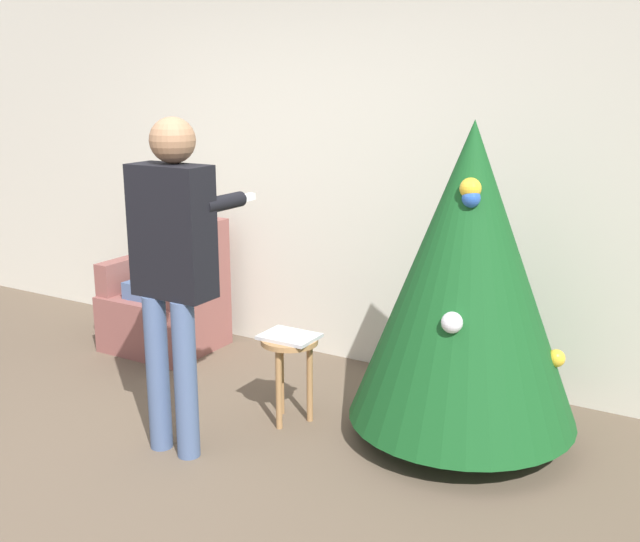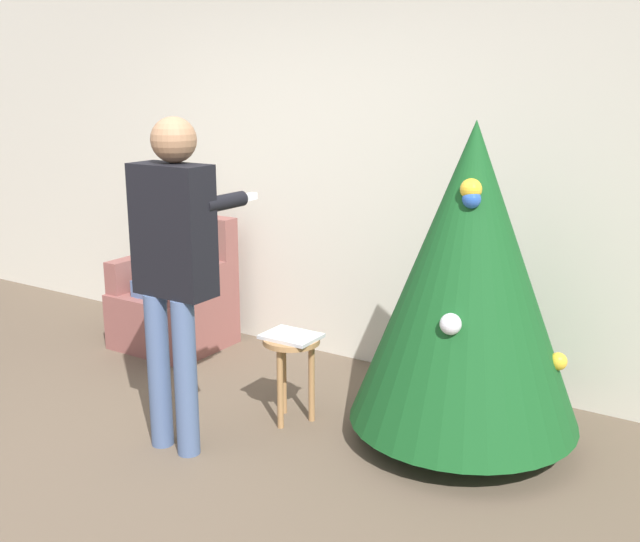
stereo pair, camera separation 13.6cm
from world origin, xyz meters
name	(u,v)px [view 2 (the right image)]	position (x,y,z in m)	size (l,w,h in m)	color
ground_plane	(93,489)	(0.00, 0.00, 0.00)	(14.00, 14.00, 0.00)	brown
wall_back	(335,167)	(0.00, 2.23, 1.35)	(8.00, 0.06, 2.70)	beige
christmas_tree	(469,276)	(1.31, 1.45, 0.93)	(1.23, 1.23, 1.74)	brown
armchair	(177,301)	(-1.09, 1.76, 0.33)	(0.74, 0.66, 0.95)	brown
person_seated	(172,257)	(-1.09, 1.74, 0.67)	(0.36, 0.46, 1.23)	#475B84
person_standing	(174,255)	(0.05, 0.58, 1.06)	(0.44, 0.57, 1.75)	#475B84
side_stool	(291,356)	(0.38, 1.14, 0.40)	(0.33, 0.33, 0.51)	#A37547
laptop	(291,336)	(0.38, 1.14, 0.52)	(0.31, 0.24, 0.02)	silver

